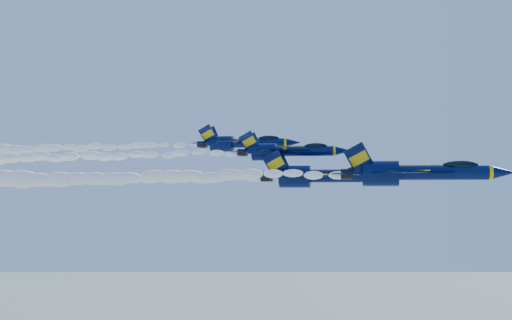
% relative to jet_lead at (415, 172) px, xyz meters
% --- Properties ---
extents(jet_lead, '(19.69, 16.15, 7.32)m').
position_rel_jet_lead_xyz_m(jet_lead, '(0.00, 0.00, 0.00)').
color(jet_lead, '#050E39').
extents(smoke_trail_jet_lead, '(47.22, 2.35, 2.12)m').
position_rel_jet_lead_xyz_m(smoke_trail_jet_lead, '(-32.02, 0.00, -0.46)').
color(smoke_trail_jet_lead, white).
extents(jet_second, '(19.91, 16.33, 7.40)m').
position_rel_jet_lead_xyz_m(jet_second, '(-11.38, 9.15, -0.18)').
color(jet_second, '#050E39').
extents(smoke_trail_jet_second, '(47.22, 2.38, 2.14)m').
position_rel_jet_lead_xyz_m(smoke_trail_jet_second, '(-43.49, 9.15, -0.64)').
color(smoke_trail_jet_second, white).
extents(jet_third, '(16.45, 13.49, 6.11)m').
position_rel_jet_lead_xyz_m(jet_third, '(-17.07, 12.83, 3.50)').
color(jet_third, '#050E39').
extents(smoke_trail_jet_third, '(47.22, 1.96, 1.77)m').
position_rel_jet_lead_xyz_m(smoke_trail_jet_third, '(-47.71, 12.83, 3.07)').
color(smoke_trail_jet_third, white).
extents(jet_fourth, '(17.40, 14.28, 6.47)m').
position_rel_jet_lead_xyz_m(jet_fourth, '(-26.12, 23.50, 5.61)').
color(jet_fourth, '#050E39').
extents(smoke_trail_jet_fourth, '(47.22, 2.08, 1.87)m').
position_rel_jet_lead_xyz_m(smoke_trail_jet_fourth, '(-57.17, 23.50, 5.18)').
color(smoke_trail_jet_fourth, white).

